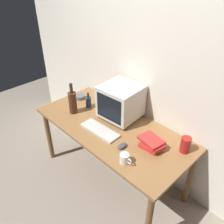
% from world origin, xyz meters
% --- Properties ---
extents(ground_plane, '(6.00, 6.00, 0.00)m').
position_xyz_m(ground_plane, '(0.00, 0.00, 0.00)').
color(ground_plane, gray).
extents(back_wall, '(4.00, 0.08, 2.50)m').
position_xyz_m(back_wall, '(0.00, 0.45, 1.25)').
color(back_wall, silver).
rests_on(back_wall, ground).
extents(desk, '(1.68, 0.78, 0.75)m').
position_xyz_m(desk, '(0.00, 0.00, 0.66)').
color(desk, olive).
rests_on(desk, ground).
extents(crt_monitor, '(0.41, 0.41, 0.37)m').
position_xyz_m(crt_monitor, '(-0.06, 0.19, 0.94)').
color(crt_monitor, beige).
rests_on(crt_monitor, desk).
extents(keyboard, '(0.43, 0.17, 0.02)m').
position_xyz_m(keyboard, '(-0.03, -0.14, 0.76)').
color(keyboard, beige).
rests_on(keyboard, desk).
extents(computer_mouse, '(0.07, 0.10, 0.04)m').
position_xyz_m(computer_mouse, '(0.29, -0.15, 0.77)').
color(computer_mouse, '#3F3F47').
rests_on(computer_mouse, desk).
extents(bottle_tall, '(0.09, 0.09, 0.36)m').
position_xyz_m(bottle_tall, '(-0.49, -0.12, 0.89)').
color(bottle_tall, '#472314').
rests_on(bottle_tall, desk).
extents(bottle_short, '(0.06, 0.06, 0.18)m').
position_xyz_m(bottle_short, '(-0.46, 0.07, 0.82)').
color(bottle_short, navy).
rests_on(bottle_short, desk).
extents(book_stack, '(0.26, 0.19, 0.10)m').
position_xyz_m(book_stack, '(0.47, 0.04, 0.80)').
color(book_stack, red).
rests_on(book_stack, desk).
extents(mug, '(0.12, 0.08, 0.09)m').
position_xyz_m(mug, '(0.44, -0.27, 0.79)').
color(mug, white).
rests_on(mug, desk).
extents(cd_spindle, '(0.12, 0.12, 0.04)m').
position_xyz_m(cd_spindle, '(-0.68, 0.11, 0.77)').
color(cd_spindle, '#595B66').
rests_on(cd_spindle, desk).
extents(metal_canister, '(0.09, 0.09, 0.15)m').
position_xyz_m(metal_canister, '(0.71, 0.21, 0.82)').
color(metal_canister, '#A51E19').
rests_on(metal_canister, desk).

